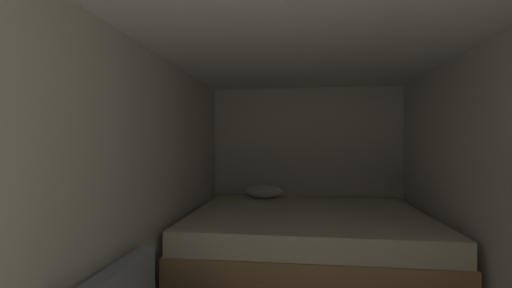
{
  "coord_description": "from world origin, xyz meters",
  "views": [
    {
      "loc": [
        -0.09,
        -0.46,
        1.43
      ],
      "look_at": [
        -0.46,
        2.52,
        1.41
      ],
      "focal_mm": 23.9,
      "sensor_mm": 36.0,
      "label": 1
    }
  ],
  "objects": [
    {
      "name": "bed",
      "position": [
        -0.0,
        2.97,
        0.37
      ],
      "size": [
        2.29,
        1.9,
        0.91
      ],
      "color": "tan",
      "rests_on": "ground"
    },
    {
      "name": "wall_back",
      "position": [
        0.0,
        3.99,
        1.07
      ],
      "size": [
        2.51,
        0.05,
        2.13
      ],
      "primitive_type": "cube",
      "color": "silver",
      "rests_on": "ground"
    },
    {
      "name": "wall_left",
      "position": [
        -1.23,
        1.61,
        1.07
      ],
      "size": [
        0.05,
        4.72,
        2.13
      ],
      "primitive_type": "cube",
      "color": "silver",
      "rests_on": "ground"
    },
    {
      "name": "ceiling_slab",
      "position": [
        0.0,
        1.61,
        2.16
      ],
      "size": [
        2.51,
        4.72,
        0.05
      ],
      "primitive_type": "cube",
      "color": "white",
      "rests_on": "wall_left"
    }
  ]
}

